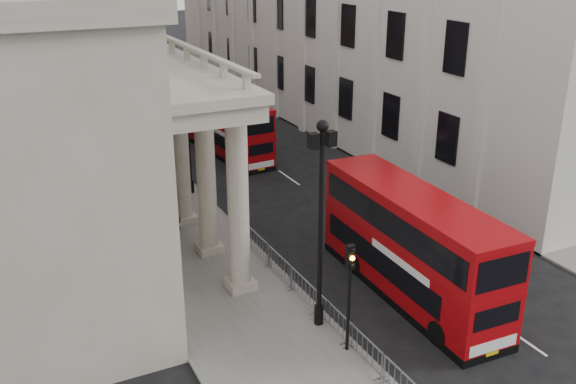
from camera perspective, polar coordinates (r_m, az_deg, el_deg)
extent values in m
plane|color=black|center=(23.63, 8.93, -16.07)|extent=(260.00, 260.00, 0.00)
cube|color=slate|center=(47.97, -15.05, 3.35)|extent=(6.00, 140.00, 0.12)
cube|color=slate|center=(53.37, 2.55, 5.86)|extent=(3.00, 140.00, 0.12)
cube|color=slate|center=(48.57, -11.66, 3.88)|extent=(0.20, 140.00, 0.14)
cube|color=gray|center=(34.08, -24.10, 5.43)|extent=(9.00, 28.00, 12.00)
cube|color=#60605E|center=(108.94, -17.58, 14.95)|extent=(8.00, 8.00, 8.00)
cylinder|color=black|center=(25.83, 2.75, -10.83)|extent=(0.36, 0.36, 0.80)
cylinder|color=black|center=(24.11, 2.90, -3.56)|extent=(0.18, 0.18, 8.00)
sphere|color=black|center=(22.69, 3.09, 5.88)|extent=(0.44, 0.44, 0.44)
cube|color=black|center=(23.00, 3.83, 4.77)|extent=(0.35, 0.35, 0.55)
cube|color=black|center=(22.67, 2.29, 4.56)|extent=(0.35, 0.35, 0.55)
cylinder|color=black|center=(39.15, -8.61, 0.53)|extent=(0.36, 0.36, 0.80)
cylinder|color=black|center=(38.04, -8.91, 5.60)|extent=(0.18, 0.18, 8.00)
sphere|color=black|center=(37.16, -9.27, 11.70)|extent=(0.44, 0.44, 0.44)
cube|color=black|center=(37.35, -8.70, 11.00)|extent=(0.35, 0.35, 0.55)
cube|color=black|center=(37.14, -9.75, 10.88)|extent=(0.35, 0.35, 0.55)
cylinder|color=black|center=(53.95, -13.95, 5.92)|extent=(0.36, 0.36, 0.80)
cylinder|color=black|center=(53.15, -14.29, 9.67)|extent=(0.18, 0.18, 8.00)
sphere|color=black|center=(52.52, -14.71, 14.04)|extent=(0.44, 0.44, 0.44)
cube|color=black|center=(52.66, -14.28, 13.55)|extent=(0.35, 0.35, 0.55)
cube|color=black|center=(52.51, -15.04, 13.46)|extent=(0.35, 0.35, 0.55)
cylinder|color=black|center=(23.73, 5.38, -10.38)|extent=(0.12, 0.12, 3.40)
cube|color=black|center=(22.68, 5.57, -5.75)|extent=(0.28, 0.22, 0.90)
sphere|color=black|center=(22.44, 5.77, -5.20)|extent=(0.18, 0.18, 0.18)
sphere|color=orange|center=(22.58, 5.74, -5.88)|extent=(0.18, 0.18, 0.18)
sphere|color=black|center=(22.72, 5.72, -6.55)|extent=(0.18, 0.18, 0.18)
cube|color=gray|center=(23.76, 6.83, -13.71)|extent=(0.50, 2.30, 1.10)
cube|color=gray|center=(25.41, 3.92, -11.04)|extent=(0.50, 2.30, 1.10)
cube|color=gray|center=(27.17, 1.42, -8.68)|extent=(0.50, 2.30, 1.10)
cube|color=gray|center=(29.01, -0.74, -6.60)|extent=(0.50, 2.30, 1.10)
cube|color=gray|center=(30.92, -2.63, -4.77)|extent=(0.50, 2.30, 1.10)
cube|color=#9D070B|center=(28.08, 10.76, -6.38)|extent=(2.90, 10.77, 2.04)
cube|color=#9D070B|center=(27.18, 11.07, -2.43)|extent=(2.90, 10.77, 1.78)
cube|color=#9D070B|center=(26.80, 11.22, -0.44)|extent=(2.94, 10.81, 0.25)
cube|color=black|center=(28.65, 10.60, -8.50)|extent=(2.92, 10.77, 0.36)
cube|color=black|center=(27.97, 10.80, -5.92)|extent=(2.89, 8.73, 1.02)
cube|color=black|center=(27.14, 11.08, -2.24)|extent=(2.94, 10.16, 1.12)
cube|color=white|center=(24.93, 17.76, -12.86)|extent=(2.14, 0.13, 0.46)
cube|color=yellow|center=(25.11, 17.68, -13.51)|extent=(0.56, 0.06, 0.13)
cylinder|color=black|center=(25.37, 13.28, -12.13)|extent=(0.36, 1.03, 1.02)
cylinder|color=black|center=(26.68, 17.30, -10.77)|extent=(0.36, 1.03, 1.02)
cylinder|color=black|center=(29.76, 6.09, -6.32)|extent=(0.36, 1.03, 1.02)
cylinder|color=black|center=(30.88, 9.80, -5.45)|extent=(0.36, 1.03, 1.02)
cube|color=#9A070B|center=(46.08, -5.32, 4.80)|extent=(3.14, 9.72, 1.82)
cube|color=#9A070B|center=(45.59, -5.40, 7.07)|extent=(3.14, 9.72, 1.59)
cube|color=#9A070B|center=(45.37, -5.44, 8.19)|extent=(3.18, 9.76, 0.23)
cube|color=black|center=(46.40, -5.27, 3.53)|extent=(3.15, 9.73, 0.32)
cube|color=black|center=(46.02, -5.33, 5.07)|extent=(3.02, 7.92, 0.91)
cube|color=black|center=(45.56, -5.40, 7.18)|extent=(3.14, 9.18, 1.00)
cube|color=white|center=(42.24, -2.40, 2.42)|extent=(1.91, 0.23, 0.41)
cube|color=yellow|center=(42.33, -2.38, 2.03)|extent=(0.50, 0.08, 0.12)
cylinder|color=black|center=(43.04, -4.53, 2.54)|extent=(0.37, 0.93, 0.91)
cylinder|color=black|center=(43.96, -2.15, 3.00)|extent=(0.37, 0.93, 0.91)
cylinder|color=black|center=(47.83, -7.59, 4.35)|extent=(0.37, 0.93, 0.91)
cylinder|color=black|center=(48.66, -5.37, 4.74)|extent=(0.37, 0.93, 0.91)
imported|color=black|center=(33.03, -9.90, -2.87)|extent=(0.67, 0.58, 1.56)
imported|color=black|center=(34.36, -11.33, -1.99)|extent=(0.84, 0.70, 1.56)
imported|color=black|center=(41.40, -11.68, 2.25)|extent=(0.96, 0.67, 1.85)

